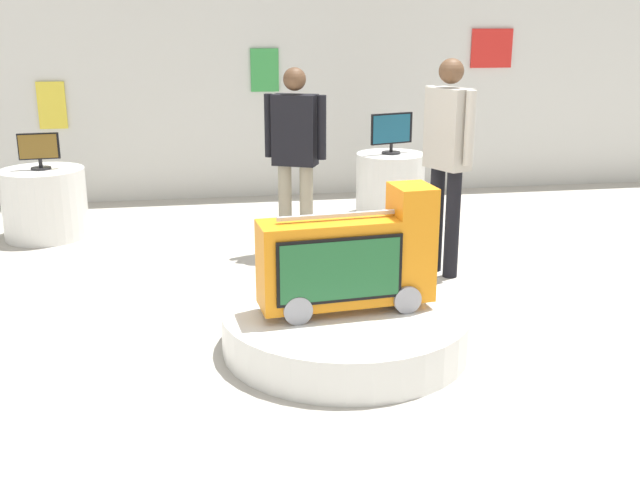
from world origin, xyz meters
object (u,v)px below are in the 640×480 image
Objects in this scene: novelty_firetruck_tv at (350,261)px; shopper_browsing_near_truck at (447,151)px; display_pedestal_left_rear at (390,184)px; display_pedestal_center_rear at (45,203)px; tv_on_center_rear at (39,150)px; shopper_browsing_rear at (295,148)px; tv_on_left_rear at (392,131)px; main_display_pedestal at (346,328)px.

shopper_browsing_near_truck reaches higher than novelty_firetruck_tv.
display_pedestal_center_rear is at bearing -175.19° from display_pedestal_left_rear.
tv_on_center_rear is 0.23× the size of shopper_browsing_rear.
tv_on_left_rear reaches higher than novelty_firetruck_tv.
novelty_firetruck_tv reaches higher than display_pedestal_center_rear.
novelty_firetruck_tv is 3.90m from display_pedestal_center_rear.
main_display_pedestal is at bearing 168.22° from novelty_firetruck_tv.
novelty_firetruck_tv reaches higher than display_pedestal_left_rear.
tv_on_center_rear is (-0.00, -0.00, 0.53)m from display_pedestal_center_rear.
novelty_firetruck_tv is at bearing -51.60° from display_pedestal_center_rear.
display_pedestal_center_rear is at bearing 128.17° from main_display_pedestal.
main_display_pedestal is at bearing -51.79° from tv_on_center_rear.
display_pedestal_center_rear is (-3.56, -0.30, -0.58)m from tv_on_left_rear.
display_pedestal_center_rear is 2.10× the size of tv_on_center_rear.
main_display_pedestal is 1.95m from shopper_browsing_near_truck.
display_pedestal_center_rear is (-3.57, -0.30, 0.00)m from display_pedestal_left_rear.
shopper_browsing_near_truck is (3.50, -1.71, 0.18)m from tv_on_center_rear.
shopper_browsing_rear is at bearing 91.27° from main_display_pedestal.
display_pedestal_left_rear is 0.44× the size of shopper_browsing_rear.
shopper_browsing_rear reaches higher than tv_on_center_rear.
tv_on_left_rear reaches higher than tv_on_center_rear.
tv_on_left_rear is 0.29× the size of shopper_browsing_rear.
novelty_firetruck_tv is 2.35× the size of tv_on_left_rear.
shopper_browsing_rear reaches higher than display_pedestal_center_rear.
tv_on_center_rear is 2.55m from shopper_browsing_rear.
shopper_browsing_near_truck is (3.50, -1.72, 0.71)m from display_pedestal_center_rear.
novelty_firetruck_tv is (0.02, -0.00, 0.46)m from main_display_pedestal.
novelty_firetruck_tv is 0.64× the size of shopper_browsing_near_truck.
shopper_browsing_near_truck is (1.08, 1.33, 0.45)m from novelty_firetruck_tv.
tv_on_left_rear is 3.58m from tv_on_center_rear.
main_display_pedestal is 0.46m from novelty_firetruck_tv.
novelty_firetruck_tv is 1.42× the size of display_pedestal_center_rear.
tv_on_left_rear reaches higher than main_display_pedestal.
shopper_browsing_near_truck is at bearing -91.96° from display_pedestal_left_rear.
shopper_browsing_rear reaches higher than tv_on_left_rear.
shopper_browsing_near_truck is (-0.07, -2.01, 0.13)m from tv_on_left_rear.
shopper_browsing_rear is at bearing -22.66° from display_pedestal_center_rear.
shopper_browsing_rear is at bearing 91.91° from novelty_firetruck_tv.
shopper_browsing_rear reaches higher than display_pedestal_left_rear.
tv_on_center_rear is at bearing 128.21° from main_display_pedestal.
tv_on_center_rear is at bearing -175.13° from display_pedestal_left_rear.
main_display_pedestal is 3.94m from tv_on_center_rear.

